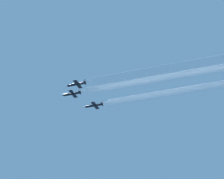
{
  "coord_description": "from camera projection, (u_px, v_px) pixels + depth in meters",
  "views": [
    {
      "loc": [
        -283.77,
        -112.62,
        2.03
      ],
      "look_at": [
        0.1,
        -14.86,
        174.24
      ],
      "focal_mm": 105.17,
      "sensor_mm": 36.0,
      "label": 1
    }
  ],
  "objects": [
    {
      "name": "smoke_trail_lead",
      "position": [
        153.0,
        80.0,
        340.25
      ],
      "size": [
        4.05,
        79.9,
        4.05
      ],
      "color": "white"
    },
    {
      "name": "jet_right_wingman",
      "position": [
        94.0,
        106.0,
        360.49
      ],
      "size": [
        8.53,
        12.43,
        2.99
      ],
      "color": "black"
    },
    {
      "name": "smoke_trail_right_wingman",
      "position": [
        174.0,
        92.0,
        347.58
      ],
      "size": [
        4.05,
        80.01,
        4.05
      ],
      "color": "white"
    },
    {
      "name": "jet_lead",
      "position": [
        72.0,
        94.0,
        353.14
      ],
      "size": [
        8.53,
        12.43,
        2.99
      ],
      "color": "black"
    },
    {
      "name": "smoke_trail_left_wingman",
      "position": [
        175.0,
        67.0,
        324.95
      ],
      "size": [
        4.05,
        93.67,
        4.05
      ],
      "color": "white"
    },
    {
      "name": "jet_left_wingman",
      "position": [
        76.0,
        84.0,
        339.79
      ],
      "size": [
        8.53,
        12.43,
        2.99
      ],
      "color": "black"
    }
  ]
}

